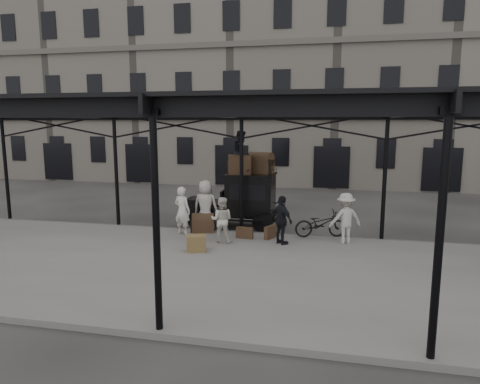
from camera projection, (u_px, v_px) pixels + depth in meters
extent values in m
plane|color=#383533|center=(229.00, 251.00, 14.05)|extent=(120.00, 120.00, 0.00)
cube|color=slate|center=(212.00, 268.00, 12.11)|extent=(28.00, 8.00, 0.15)
cylinder|color=black|center=(6.00, 172.00, 17.72)|extent=(0.14, 0.14, 4.30)
cylinder|color=black|center=(241.00, 178.00, 15.64)|extent=(0.14, 0.14, 4.30)
cylinder|color=black|center=(156.00, 230.00, 8.11)|extent=(0.14, 0.14, 4.30)
cube|color=black|center=(242.00, 114.00, 15.26)|extent=(22.00, 0.10, 0.45)
cube|color=black|center=(152.00, 105.00, 7.74)|extent=(22.00, 0.10, 0.45)
cube|color=black|center=(213.00, 104.00, 11.66)|extent=(22.50, 9.00, 0.08)
cube|color=silver|center=(213.00, 102.00, 11.65)|extent=(18.00, 7.00, 0.04)
cube|color=slate|center=(288.00, 82.00, 30.29)|extent=(64.00, 8.00, 14.00)
cylinder|color=black|center=(197.00, 219.00, 16.77)|extent=(0.80, 0.10, 0.80)
cylinder|color=black|center=(208.00, 212.00, 18.16)|extent=(0.80, 0.10, 0.80)
cylinder|color=black|center=(263.00, 223.00, 16.23)|extent=(0.80, 0.10, 0.80)
cylinder|color=black|center=(268.00, 215.00, 17.62)|extent=(0.80, 0.10, 0.80)
cube|color=black|center=(232.00, 213.00, 17.19)|extent=(3.60, 1.25, 0.12)
cube|color=black|center=(200.00, 205.00, 17.42)|extent=(0.90, 1.00, 0.55)
cube|color=black|center=(189.00, 204.00, 17.52)|extent=(0.06, 0.70, 0.55)
cube|color=black|center=(219.00, 203.00, 17.24)|extent=(0.70, 1.30, 0.10)
cube|color=black|center=(251.00, 194.00, 16.90)|extent=(1.80, 1.45, 1.55)
cube|color=black|center=(247.00, 192.00, 16.16)|extent=(1.40, 0.02, 0.60)
cube|color=black|center=(251.00, 174.00, 16.77)|extent=(1.90, 1.55, 0.06)
imported|color=silver|center=(182.00, 211.00, 15.36)|extent=(0.73, 0.58, 1.76)
imported|color=silver|center=(222.00, 220.00, 14.41)|extent=(0.78, 0.62, 1.54)
imported|color=beige|center=(206.00, 206.00, 15.89)|extent=(0.98, 0.68, 1.92)
imported|color=black|center=(282.00, 220.00, 14.15)|extent=(0.97, 0.94, 1.64)
imported|color=beige|center=(345.00, 218.00, 14.29)|extent=(1.26, 1.01, 1.70)
imported|color=black|center=(321.00, 224.00, 15.09)|extent=(1.93, 1.12, 0.96)
imported|color=black|center=(242.00, 152.00, 16.61)|extent=(0.65, 0.83, 1.68)
cube|color=olive|center=(196.00, 243.00, 13.48)|extent=(0.71, 0.61, 0.50)
cube|color=#4B3222|center=(270.00, 232.00, 14.93)|extent=(0.38, 0.61, 0.45)
cube|color=#4B3222|center=(245.00, 233.00, 14.95)|extent=(0.61, 0.22, 0.40)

